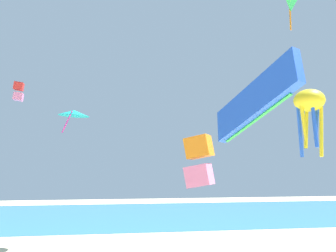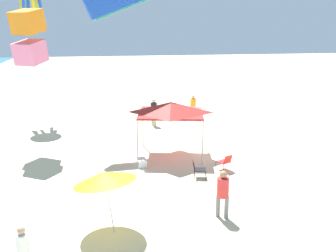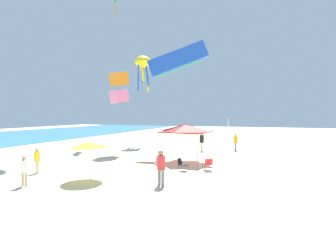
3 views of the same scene
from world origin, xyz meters
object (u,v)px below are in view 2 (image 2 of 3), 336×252
at_px(folding_chair_right_of_tent, 197,168).
at_px(canopy_tent, 171,108).
at_px(person_kite_handler, 154,110).
at_px(kite_box_orange, 29,37).
at_px(person_near_umbrella, 223,190).
at_px(cooler_box, 142,163).
at_px(person_far_stroller, 23,247).
at_px(person_watching_sky, 193,105).
at_px(banner_flag, 178,89).
at_px(beach_umbrella, 104,177).
at_px(folding_chair_near_cooler, 225,161).

bearing_deg(folding_chair_right_of_tent, canopy_tent, 22.80).
distance_m(person_kite_handler, kite_box_orange, 9.61).
relative_size(folding_chair_right_of_tent, person_near_umbrella, 0.44).
height_order(cooler_box, person_far_stroller, person_far_stroller).
bearing_deg(person_watching_sky, cooler_box, 135.77).
bearing_deg(person_far_stroller, banner_flag, -103.07).
distance_m(folding_chair_right_of_tent, person_watching_sky, 11.47).
height_order(folding_chair_right_of_tent, person_watching_sky, person_watching_sky).
bearing_deg(beach_umbrella, person_watching_sky, -22.74).
distance_m(canopy_tent, person_far_stroller, 11.45).
bearing_deg(person_watching_sky, beach_umbrella, 139.35).
bearing_deg(person_watching_sky, person_kite_handler, 99.53).
height_order(banner_flag, kite_box_orange, kite_box_orange).
distance_m(folding_chair_right_of_tent, kite_box_orange, 11.48).
bearing_deg(person_far_stroller, person_watching_sky, -106.91).
relative_size(person_kite_handler, person_near_umbrella, 1.02).
height_order(folding_chair_near_cooler, folding_chair_right_of_tent, same).
height_order(canopy_tent, person_kite_handler, canopy_tent).
bearing_deg(folding_chair_near_cooler, beach_umbrella, 11.32).
distance_m(beach_umbrella, banner_flag, 17.42).
xyz_separation_m(banner_flag, person_far_stroller, (-18.83, 7.79, -1.09)).
height_order(person_kite_handler, kite_box_orange, kite_box_orange).
height_order(canopy_tent, folding_chair_near_cooler, canopy_tent).
xyz_separation_m(person_far_stroller, person_near_umbrella, (2.52, -6.56, 0.15)).
bearing_deg(person_kite_handler, banner_flag, -61.49).
bearing_deg(person_far_stroller, person_kite_handler, -99.81).
height_order(person_far_stroller, kite_box_orange, kite_box_orange).
distance_m(folding_chair_right_of_tent, person_near_umbrella, 3.91).
height_order(canopy_tent, person_watching_sky, canopy_tent).
relative_size(folding_chair_near_cooler, person_far_stroller, 0.51).
bearing_deg(person_near_umbrella, beach_umbrella, 36.84).
relative_size(folding_chair_near_cooler, banner_flag, 0.24).
distance_m(beach_umbrella, person_far_stroller, 3.41).
xyz_separation_m(cooler_box, person_far_stroller, (-8.20, 4.05, 0.74)).
height_order(person_far_stroller, person_near_umbrella, person_near_umbrella).
height_order(folding_chair_right_of_tent, banner_flag, banner_flag).
bearing_deg(person_far_stroller, beach_umbrella, -125.49).
bearing_deg(person_kite_handler, folding_chair_right_of_tent, 161.99).
height_order(folding_chair_near_cooler, person_near_umbrella, person_near_umbrella).
distance_m(person_far_stroller, person_watching_sky, 19.65).
xyz_separation_m(folding_chair_right_of_tent, person_far_stroller, (-6.38, 6.50, 0.46)).
bearing_deg(kite_box_orange, beach_umbrella, -38.51).
height_order(beach_umbrella, banner_flag, banner_flag).
relative_size(cooler_box, person_far_stroller, 0.41).
relative_size(folding_chair_near_cooler, folding_chair_right_of_tent, 1.00).
xyz_separation_m(canopy_tent, folding_chair_right_of_tent, (-3.36, -0.73, -2.13)).
xyz_separation_m(beach_umbrella, person_watching_sky, (15.31, -6.42, -0.94)).
distance_m(person_far_stroller, person_near_umbrella, 7.03).
bearing_deg(banner_flag, person_near_umbrella, 175.69).
bearing_deg(person_far_stroller, folding_chair_near_cooler, -129.21).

